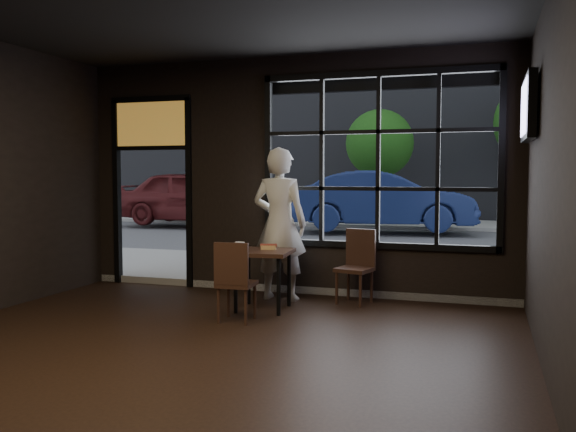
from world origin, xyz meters
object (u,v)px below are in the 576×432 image
(man, at_px, (280,224))
(navy_car, at_px, (383,200))
(cafe_table, at_px, (263,280))
(chair_near, at_px, (237,281))

(man, xyz_separation_m, navy_car, (-0.12, 9.06, -0.08))
(cafe_table, relative_size, man, 0.37)
(chair_near, bearing_deg, navy_car, -92.79)
(chair_near, xyz_separation_m, navy_car, (-0.05, 10.32, 0.46))
(cafe_table, xyz_separation_m, navy_car, (-0.13, 9.70, 0.54))
(cafe_table, bearing_deg, chair_near, -101.37)
(man, bearing_deg, navy_car, -87.72)
(chair_near, distance_m, navy_car, 10.33)
(man, bearing_deg, chair_near, 88.24)
(cafe_table, height_order, navy_car, navy_car)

